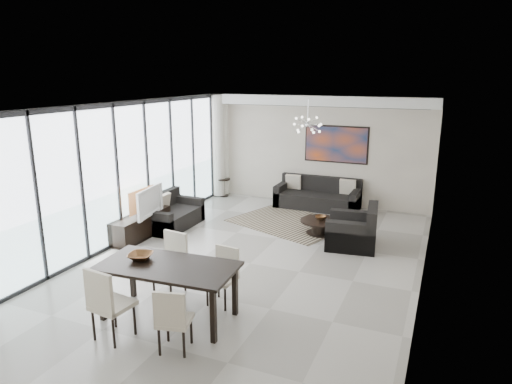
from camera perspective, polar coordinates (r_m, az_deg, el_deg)
The scene contains 20 objects.
room_shell at distance 7.99m, azimuth 2.26°, elevation 0.14°, with size 6.00×9.00×2.90m.
window_wall at distance 9.64m, azimuth -16.53°, elevation 2.16°, with size 0.37×8.95×2.90m.
soffit at distance 11.99m, azimuth 7.66°, elevation 11.25°, with size 5.98×0.40×0.26m, color white.
painting at distance 12.15m, azimuth 9.98°, elevation 5.89°, with size 1.68×0.04×0.98m, color #C0491A.
chandelier at distance 10.22m, azimuth 6.48°, elevation 8.36°, with size 0.66×0.66×0.71m.
rug at distance 10.93m, azimuth 4.21°, elevation -3.77°, with size 2.52×1.94×0.01m, color black.
coffee_table at distance 10.20m, azimuth 8.09°, elevation -4.22°, with size 0.90×0.90×0.32m.
bowl_coffee at distance 10.20m, azimuth 8.08°, elevation -3.18°, with size 0.25×0.25×0.08m, color brown.
sofa_main at distance 12.13m, azimuth 7.72°, elevation -0.72°, with size 2.17×0.89×0.79m.
loveseat at distance 10.72m, azimuth -10.61°, elevation -2.95°, with size 0.86×1.53×0.76m.
armchair at distance 9.57m, azimuth 12.13°, elevation -4.94°, with size 1.10×1.15×0.87m.
side_table at distance 13.17m, azimuth -4.05°, elevation 0.96°, with size 0.38×0.38×0.52m.
tv_console at distance 10.20m, azimuth -14.20°, elevation -4.09°, with size 0.46×1.63×0.51m, color black.
television at distance 9.95m, azimuth -13.63°, elevation -1.16°, with size 1.05×0.14×0.61m, color gray.
dining_table at distance 6.68m, azimuth -10.97°, elevation -9.61°, with size 2.02×1.11×0.82m.
dining_chair_sw at distance 6.38m, azimuth -18.22°, elevation -12.71°, with size 0.53×0.53×1.03m.
dining_chair_se at distance 5.97m, azimuth -10.41°, elevation -15.13°, with size 0.50×0.50×0.88m.
dining_chair_nw at distance 7.54m, azimuth -10.42°, elevation -8.12°, with size 0.50×0.50×0.98m.
dining_chair_ne at distance 7.10m, azimuth -3.98°, elevation -9.88°, with size 0.44×0.44×0.88m.
bowl_dining at distance 6.92m, azimuth -14.24°, elevation -7.78°, with size 0.35×0.35×0.09m, color brown.
Camera 1 is at (3.19, -7.24, 3.44)m, focal length 32.00 mm.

